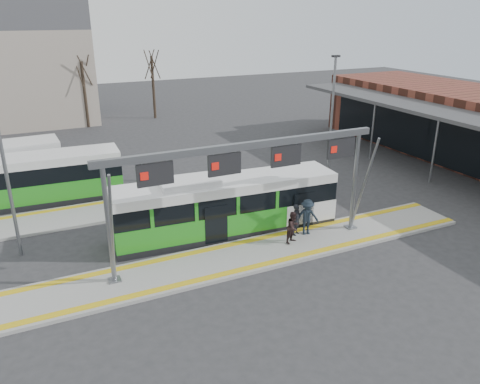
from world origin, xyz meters
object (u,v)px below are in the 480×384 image
object	(u,v)px
passenger_b	(293,227)
passenger_c	(307,217)
gantry	(249,166)
passenger_a	(297,219)
hero_bus	(226,206)

from	to	relation	value
passenger_b	passenger_c	world-z (taller)	passenger_c
gantry	passenger_a	bearing A→B (deg)	11.11
passenger_a	hero_bus	bearing A→B (deg)	112.51
hero_bus	passenger_a	size ratio (longest dim) A/B	7.12
passenger_a	passenger_b	size ratio (longest dim) A/B	1.02
gantry	passenger_b	size ratio (longest dim) A/B	8.29
hero_bus	passenger_c	xyz separation A→B (m)	(3.42, -2.19, -0.35)
gantry	passenger_a	xyz separation A→B (m)	(2.90, 0.57, -3.35)
hero_bus	passenger_c	world-z (taller)	hero_bus
gantry	passenger_c	world-z (taller)	gantry
passenger_a	passenger_b	world-z (taller)	passenger_a
passenger_b	passenger_c	xyz separation A→B (m)	(1.08, 0.48, 0.14)
passenger_a	passenger_c	size ratio (longest dim) A/B	0.87
hero_bus	passenger_a	bearing A→B (deg)	-30.68
passenger_b	passenger_c	distance (m)	1.19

